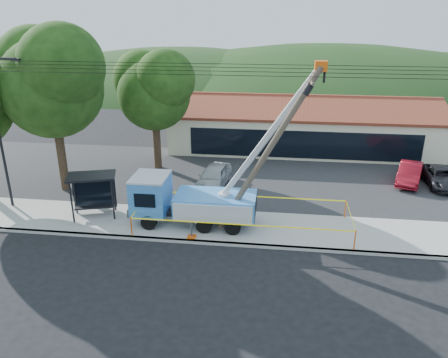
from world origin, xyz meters
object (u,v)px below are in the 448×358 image
at_px(leaning_pole, 271,146).
at_px(bus_shelter, 93,185).
at_px(utility_truck, 191,199).
at_px(car_red, 408,184).
at_px(car_silver, 214,188).
at_px(car_dark, 440,187).

xyz_separation_m(leaning_pole, bus_shelter, (-10.07, 0.72, -2.96)).
distance_m(utility_truck, car_red, 16.11).
bearing_deg(leaning_pole, car_silver, 122.88).
bearing_deg(bus_shelter, car_dark, 1.76).
relative_size(car_silver, car_red, 1.06).
xyz_separation_m(utility_truck, car_dark, (15.82, 7.83, -1.64)).
bearing_deg(car_dark, utility_truck, -152.96).
distance_m(bus_shelter, car_red, 21.16).
relative_size(bus_shelter, car_red, 0.72).
bearing_deg(utility_truck, bus_shelter, 176.60).
relative_size(leaning_pole, bus_shelter, 2.97).
bearing_deg(leaning_pole, car_red, 41.91).
relative_size(bus_shelter, car_silver, 0.68).
distance_m(utility_truck, leaning_pole, 5.46).
height_order(utility_truck, leaning_pole, utility_truck).
xyz_separation_m(utility_truck, car_silver, (0.44, 5.60, -1.64)).
height_order(utility_truck, car_silver, utility_truck).
distance_m(bus_shelter, car_silver, 8.38).
relative_size(car_red, car_dark, 0.94).
bearing_deg(utility_truck, car_dark, 26.34).
bearing_deg(bus_shelter, leaning_pole, -21.46).
bearing_deg(bus_shelter, utility_truck, -20.78).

